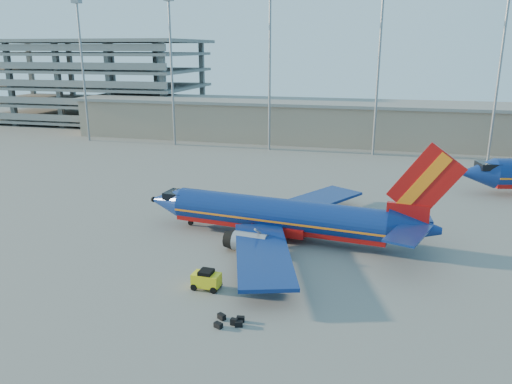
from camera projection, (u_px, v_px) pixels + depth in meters
The scene contains 7 objects.
ground at pixel (219, 231), 54.43m from camera, with size 220.00×220.00×0.00m, color slate.
terminal_building at pixel (352, 122), 104.78m from camera, with size 122.00×16.00×8.50m.
parking_garage at pixel (88, 77), 134.96m from camera, with size 62.00×32.00×21.40m.
light_mast_row at pixel (323, 58), 91.15m from camera, with size 101.60×1.60×28.65m.
aircraft_main at pixel (285, 217), 51.80m from camera, with size 32.93×31.53×11.17m.
baggage_tug at pixel (206, 279), 41.21m from camera, with size 2.39×1.53×1.67m.
luggage_pile at pixel (230, 321), 36.11m from camera, with size 2.20×1.78×0.49m.
Camera 1 is at (16.74, -48.45, 19.24)m, focal length 35.00 mm.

